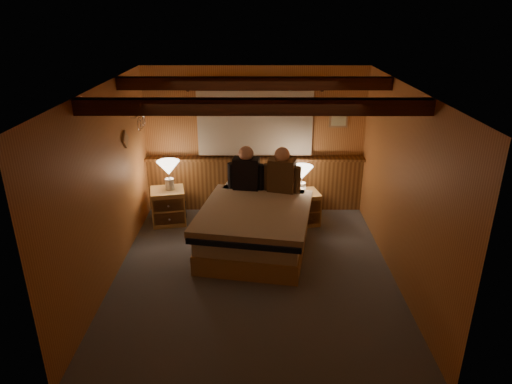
{
  "coord_description": "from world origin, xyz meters",
  "views": [
    {
      "loc": [
        0.04,
        -5.17,
        3.24
      ],
      "look_at": [
        0.02,
        0.4,
        0.97
      ],
      "focal_mm": 32.0,
      "sensor_mm": 36.0,
      "label": 1
    }
  ],
  "objects_px": {
    "bed": "(256,226)",
    "lamp_right": "(302,174)",
    "nightstand_right": "(303,208)",
    "lamp_left": "(169,170)",
    "nightstand_left": "(168,206)",
    "person_left": "(246,171)",
    "duffel_bag": "(170,212)",
    "person_right": "(282,173)"
  },
  "relations": [
    {
      "from": "nightstand_left",
      "to": "person_left",
      "type": "relative_size",
      "value": 0.86
    },
    {
      "from": "lamp_left",
      "to": "nightstand_left",
      "type": "bearing_deg",
      "value": -140.36
    },
    {
      "from": "lamp_left",
      "to": "duffel_bag",
      "type": "distance_m",
      "value": 0.74
    },
    {
      "from": "bed",
      "to": "nightstand_left",
      "type": "relative_size",
      "value": 3.51
    },
    {
      "from": "person_right",
      "to": "nightstand_right",
      "type": "bearing_deg",
      "value": 47.02
    },
    {
      "from": "nightstand_left",
      "to": "duffel_bag",
      "type": "relative_size",
      "value": 1.22
    },
    {
      "from": "person_right",
      "to": "duffel_bag",
      "type": "relative_size",
      "value": 1.44
    },
    {
      "from": "nightstand_right",
      "to": "duffel_bag",
      "type": "height_order",
      "value": "nightstand_right"
    },
    {
      "from": "bed",
      "to": "person_left",
      "type": "distance_m",
      "value": 0.92
    },
    {
      "from": "nightstand_right",
      "to": "person_left",
      "type": "relative_size",
      "value": 0.8
    },
    {
      "from": "lamp_left",
      "to": "lamp_right",
      "type": "bearing_deg",
      "value": -1.18
    },
    {
      "from": "bed",
      "to": "duffel_bag",
      "type": "bearing_deg",
      "value": 158.3
    },
    {
      "from": "nightstand_left",
      "to": "person_left",
      "type": "height_order",
      "value": "person_left"
    },
    {
      "from": "nightstand_right",
      "to": "person_left",
      "type": "distance_m",
      "value": 1.12
    },
    {
      "from": "person_right",
      "to": "nightstand_left",
      "type": "bearing_deg",
      "value": -170.96
    },
    {
      "from": "bed",
      "to": "duffel_bag",
      "type": "distance_m",
      "value": 1.66
    },
    {
      "from": "person_right",
      "to": "duffel_bag",
      "type": "bearing_deg",
      "value": -172.59
    },
    {
      "from": "nightstand_left",
      "to": "nightstand_right",
      "type": "relative_size",
      "value": 1.07
    },
    {
      "from": "nightstand_right",
      "to": "lamp_left",
      "type": "relative_size",
      "value": 1.21
    },
    {
      "from": "nightstand_right",
      "to": "duffel_bag",
      "type": "relative_size",
      "value": 1.14
    },
    {
      "from": "person_left",
      "to": "person_right",
      "type": "height_order",
      "value": "person_right"
    },
    {
      "from": "bed",
      "to": "lamp_right",
      "type": "relative_size",
      "value": 4.83
    },
    {
      "from": "nightstand_left",
      "to": "person_right",
      "type": "relative_size",
      "value": 0.85
    },
    {
      "from": "nightstand_left",
      "to": "lamp_right",
      "type": "distance_m",
      "value": 2.19
    },
    {
      "from": "nightstand_left",
      "to": "lamp_left",
      "type": "xyz_separation_m",
      "value": [
        0.04,
        0.03,
        0.61
      ]
    },
    {
      "from": "nightstand_right",
      "to": "bed",
      "type": "bearing_deg",
      "value": -144.75
    },
    {
      "from": "lamp_right",
      "to": "person_right",
      "type": "xyz_separation_m",
      "value": [
        -0.33,
        -0.21,
        0.09
      ]
    },
    {
      "from": "nightstand_left",
      "to": "lamp_right",
      "type": "bearing_deg",
      "value": -12.25
    },
    {
      "from": "bed",
      "to": "person_left",
      "type": "bearing_deg",
      "value": 112.43
    },
    {
      "from": "bed",
      "to": "nightstand_right",
      "type": "relative_size",
      "value": 3.77
    },
    {
      "from": "bed",
      "to": "person_right",
      "type": "relative_size",
      "value": 2.97
    },
    {
      "from": "lamp_left",
      "to": "person_left",
      "type": "distance_m",
      "value": 1.22
    },
    {
      "from": "nightstand_right",
      "to": "duffel_bag",
      "type": "xyz_separation_m",
      "value": [
        -2.15,
        0.06,
        -0.11
      ]
    },
    {
      "from": "lamp_right",
      "to": "duffel_bag",
      "type": "xyz_separation_m",
      "value": [
        -2.11,
        0.06,
        -0.68
      ]
    },
    {
      "from": "nightstand_left",
      "to": "lamp_left",
      "type": "distance_m",
      "value": 0.61
    },
    {
      "from": "bed",
      "to": "person_right",
      "type": "height_order",
      "value": "person_right"
    },
    {
      "from": "lamp_left",
      "to": "person_left",
      "type": "relative_size",
      "value": 0.66
    },
    {
      "from": "lamp_left",
      "to": "duffel_bag",
      "type": "height_order",
      "value": "lamp_left"
    },
    {
      "from": "person_left",
      "to": "duffel_bag",
      "type": "height_order",
      "value": "person_left"
    },
    {
      "from": "duffel_bag",
      "to": "nightstand_left",
      "type": "bearing_deg",
      "value": -94.31
    },
    {
      "from": "bed",
      "to": "duffel_bag",
      "type": "xyz_separation_m",
      "value": [
        -1.4,
        0.86,
        -0.18
      ]
    },
    {
      "from": "bed",
      "to": "lamp_right",
      "type": "xyz_separation_m",
      "value": [
        0.71,
        0.8,
        0.5
      ]
    }
  ]
}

